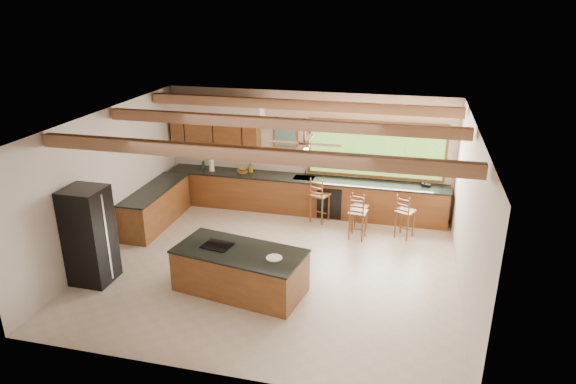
# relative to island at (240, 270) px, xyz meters

# --- Properties ---
(ground) EXTENTS (7.20, 7.20, 0.00)m
(ground) POSITION_rel_island_xyz_m (0.37, 0.99, -0.42)
(ground) COLOR beige
(ground) RESTS_ON ground
(room_shell) EXTENTS (7.27, 6.54, 3.02)m
(room_shell) POSITION_rel_island_xyz_m (0.20, 1.64, 1.80)
(room_shell) COLOR beige
(room_shell) RESTS_ON ground
(counter_run) EXTENTS (7.12, 3.10, 1.24)m
(counter_run) POSITION_rel_island_xyz_m (-0.45, 3.51, 0.05)
(counter_run) COLOR brown
(counter_run) RESTS_ON ground
(island) EXTENTS (2.53, 1.51, 0.85)m
(island) POSITION_rel_island_xyz_m (0.00, 0.00, 0.00)
(island) COLOR brown
(island) RESTS_ON ground
(refrigerator) EXTENTS (0.75, 0.72, 1.89)m
(refrigerator) POSITION_rel_island_xyz_m (-2.85, -0.31, 0.53)
(refrigerator) COLOR black
(refrigerator) RESTS_ON ground
(bar_stool_a) EXTENTS (0.41, 0.41, 0.98)m
(bar_stool_a) POSITION_rel_island_xyz_m (1.85, 3.07, 0.16)
(bar_stool_a) COLOR brown
(bar_stool_a) RESTS_ON ground
(bar_stool_b) EXTENTS (0.52, 0.52, 1.14)m
(bar_stool_b) POSITION_rel_island_xyz_m (0.86, 3.38, 0.26)
(bar_stool_b) COLOR brown
(bar_stool_b) RESTS_ON ground
(bar_stool_c) EXTENTS (0.43, 0.43, 1.06)m
(bar_stool_c) POSITION_rel_island_xyz_m (1.86, 2.66, 0.21)
(bar_stool_c) COLOR brown
(bar_stool_c) RESTS_ON ground
(bar_stool_d) EXTENTS (0.50, 0.50, 1.05)m
(bar_stool_d) POSITION_rel_island_xyz_m (2.88, 2.97, 0.21)
(bar_stool_d) COLOR brown
(bar_stool_d) RESTS_ON ground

